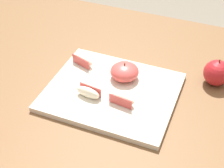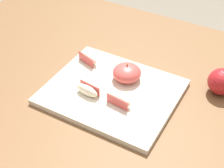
{
  "view_description": "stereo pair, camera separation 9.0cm",
  "coord_description": "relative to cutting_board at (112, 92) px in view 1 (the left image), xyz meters",
  "views": [
    {
      "loc": [
        0.28,
        -0.62,
        1.35
      ],
      "look_at": [
        0.03,
        0.02,
        0.77
      ],
      "focal_mm": 54.12,
      "sensor_mm": 36.0,
      "label": 1
    },
    {
      "loc": [
        0.37,
        -0.58,
        1.35
      ],
      "look_at": [
        0.03,
        0.02,
        0.77
      ],
      "focal_mm": 54.12,
      "sensor_mm": 36.0,
      "label": 2
    }
  ],
  "objects": [
    {
      "name": "apple_wedge_back",
      "position": [
        -0.12,
        0.08,
        0.02
      ],
      "size": [
        0.07,
        0.04,
        0.03
      ],
      "color": "#F4EACC",
      "rests_on": "cutting_board"
    },
    {
      "name": "apple_wedge_right",
      "position": [
        -0.05,
        -0.05,
        0.02
      ],
      "size": [
        0.07,
        0.03,
        0.03
      ],
      "color": "#F4EACC",
      "rests_on": "cutting_board"
    },
    {
      "name": "cutting_board",
      "position": [
        0.0,
        0.0,
        0.0
      ],
      "size": [
        0.34,
        0.29,
        0.02
      ],
      "color": "beige",
      "rests_on": "dining_table"
    },
    {
      "name": "dining_table",
      "position": [
        -0.03,
        -0.02,
        -0.1
      ],
      "size": [
        1.25,
        0.98,
        0.73
      ],
      "color": "brown",
      "rests_on": "ground_plane"
    },
    {
      "name": "whole_apple_crimson",
      "position": [
        0.25,
        0.15,
        0.03
      ],
      "size": [
        0.07,
        0.07,
        0.08
      ],
      "color": "#B21E23",
      "rests_on": "dining_table"
    },
    {
      "name": "apple_half_skin_up",
      "position": [
        0.01,
        0.06,
        0.03
      ],
      "size": [
        0.08,
        0.08,
        0.05
      ],
      "color": "#D14C47",
      "rests_on": "cutting_board"
    },
    {
      "name": "apple_wedge_front",
      "position": [
        0.04,
        -0.04,
        0.02
      ],
      "size": [
        0.07,
        0.03,
        0.03
      ],
      "color": "#F4EACC",
      "rests_on": "cutting_board"
    }
  ]
}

